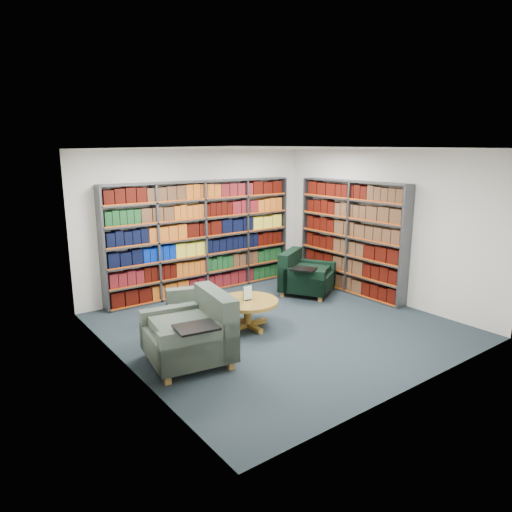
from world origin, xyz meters
TOP-DOWN VIEW (x-y plane):
  - room_shell at (0.00, 0.00)m, footprint 5.02×5.02m
  - bookshelf_back at (0.00, 2.34)m, footprint 4.00×0.28m
  - bookshelf_right at (2.34, 0.60)m, footprint 0.28×2.50m
  - chair_teal_left at (-1.27, 0.47)m, footprint 1.01×0.96m
  - chair_green_right at (1.50, 1.06)m, footprint 1.26×1.26m
  - chair_teal_front at (-1.70, -0.33)m, footprint 1.18×1.30m
  - coffee_table at (-0.44, 0.23)m, footprint 0.97×0.97m

SIDE VIEW (x-z plane):
  - chair_teal_left at x=-1.27m, z-range -0.07..0.63m
  - chair_green_right at x=1.50m, z-range -0.08..0.76m
  - coffee_table at x=-0.44m, z-range 0.02..0.71m
  - chair_teal_front at x=-1.70m, z-range -0.09..0.85m
  - bookshelf_back at x=0.00m, z-range 0.00..2.20m
  - bookshelf_right at x=2.34m, z-range 0.00..2.20m
  - room_shell at x=0.00m, z-range -0.01..2.81m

